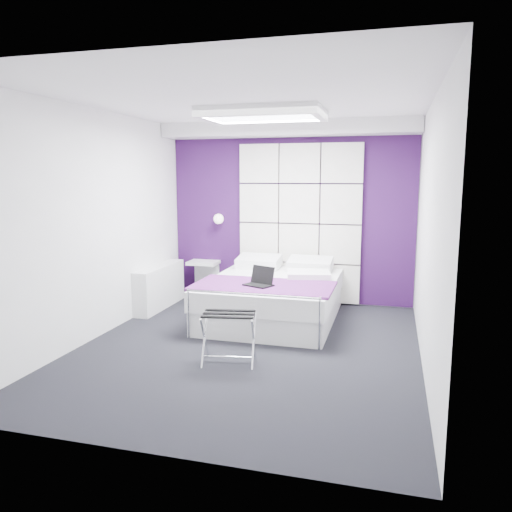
{
  "coord_description": "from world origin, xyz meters",
  "views": [
    {
      "loc": [
        1.46,
        -5.0,
        1.85
      ],
      "look_at": [
        -0.01,
        0.35,
        0.96
      ],
      "focal_mm": 35.0,
      "sensor_mm": 36.0,
      "label": 1
    }
  ],
  "objects": [
    {
      "name": "wall_back",
      "position": [
        0.0,
        2.2,
        1.3
      ],
      "size": [
        3.6,
        0.0,
        3.6
      ],
      "primitive_type": "plane",
      "rotation": [
        1.57,
        0.0,
        0.0
      ],
      "color": "silver",
      "rests_on": "floor"
    },
    {
      "name": "accent_wall",
      "position": [
        0.0,
        2.19,
        1.3
      ],
      "size": [
        3.58,
        0.02,
        2.58
      ],
      "primitive_type": "cube",
      "color": "#2F0E3F",
      "rests_on": "wall_back"
    },
    {
      "name": "wall_lamp",
      "position": [
        -1.05,
        2.06,
        1.22
      ],
      "size": [
        0.15,
        0.15,
        0.15
      ],
      "primitive_type": "sphere",
      "color": "white",
      "rests_on": "wall_back"
    },
    {
      "name": "luggage_rack",
      "position": [
        -0.07,
        -0.46,
        0.25
      ],
      "size": [
        0.51,
        0.38,
        0.51
      ],
      "rotation": [
        0.0,
        0.0,
        0.19
      ],
      "color": "silver",
      "rests_on": "floor"
    },
    {
      "name": "bed",
      "position": [
        0.0,
        1.14,
        0.3
      ],
      "size": [
        1.67,
        2.01,
        0.71
      ],
      "color": "white",
      "rests_on": "floor"
    },
    {
      "name": "headboard",
      "position": [
        0.15,
        2.14,
        1.17
      ],
      "size": [
        1.8,
        0.08,
        2.3
      ],
      "primitive_type": null,
      "color": "silver",
      "rests_on": "wall_back"
    },
    {
      "name": "floor",
      "position": [
        0.0,
        0.0,
        0.0
      ],
      "size": [
        4.4,
        4.4,
        0.0
      ],
      "primitive_type": "plane",
      "color": "black",
      "rests_on": "ground"
    },
    {
      "name": "wall_left",
      "position": [
        -1.8,
        0.0,
        1.3
      ],
      "size": [
        0.0,
        4.4,
        4.4
      ],
      "primitive_type": "plane",
      "rotation": [
        1.57,
        0.0,
        1.57
      ],
      "color": "silver",
      "rests_on": "floor"
    },
    {
      "name": "soffit",
      "position": [
        0.0,
        1.95,
        2.5
      ],
      "size": [
        3.58,
        0.5,
        0.2
      ],
      "primitive_type": "cube",
      "color": "white",
      "rests_on": "wall_back"
    },
    {
      "name": "skylight",
      "position": [
        0.0,
        0.6,
        2.55
      ],
      "size": [
        1.36,
        0.86,
        0.12
      ],
      "primitive_type": null,
      "color": "white",
      "rests_on": "ceiling"
    },
    {
      "name": "laptop",
      "position": [
        -0.04,
        0.6,
        0.62
      ],
      "size": [
        0.32,
        0.23,
        0.23
      ],
      "rotation": [
        0.0,
        0.0,
        -0.41
      ],
      "color": "black",
      "rests_on": "bed"
    },
    {
      "name": "ceiling",
      "position": [
        0.0,
        0.0,
        2.6
      ],
      "size": [
        4.4,
        4.4,
        0.0
      ],
      "primitive_type": "plane",
      "rotation": [
        3.14,
        0.0,
        0.0
      ],
      "color": "white",
      "rests_on": "wall_back"
    },
    {
      "name": "nightstand",
      "position": [
        -1.3,
        2.02,
        0.54
      ],
      "size": [
        0.45,
        0.35,
        0.05
      ],
      "primitive_type": "cube",
      "color": "white",
      "rests_on": "wall_back"
    },
    {
      "name": "wall_right",
      "position": [
        1.8,
        0.0,
        1.3
      ],
      "size": [
        0.0,
        4.4,
        4.4
      ],
      "primitive_type": "plane",
      "rotation": [
        1.57,
        0.0,
        -1.57
      ],
      "color": "silver",
      "rests_on": "floor"
    },
    {
      "name": "radiator",
      "position": [
        -1.69,
        1.3,
        0.3
      ],
      "size": [
        0.22,
        1.2,
        0.6
      ],
      "primitive_type": "cube",
      "color": "white",
      "rests_on": "floor"
    }
  ]
}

